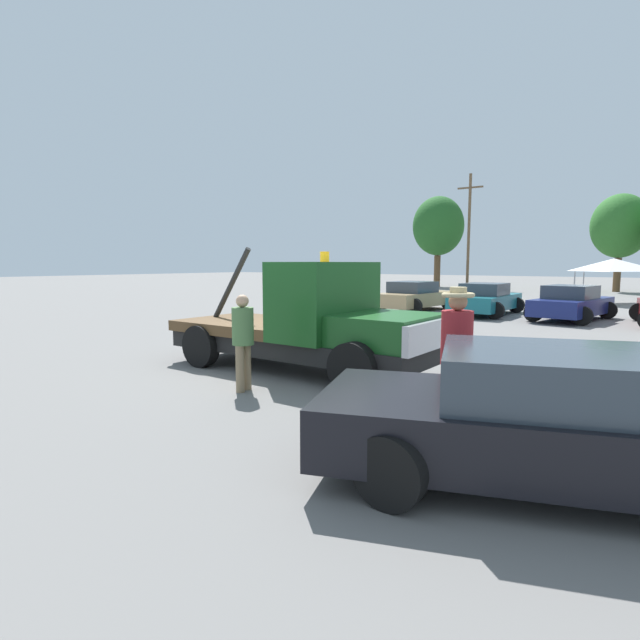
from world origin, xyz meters
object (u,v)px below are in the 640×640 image
parked_car_teal (486,299)px  tree_center (438,226)px  person_near_truck (457,347)px  parked_car_navy (571,303)px  tow_truck (314,325)px  canopy_tent_white (614,265)px  tree_right (620,226)px  utility_pole (469,228)px  parked_car_tan (415,296)px  person_at_hood (243,336)px  foreground_car (579,423)px

parked_car_teal → tree_center: 25.99m
person_near_truck → parked_car_navy: (-0.88, 14.72, -0.45)m
tow_truck → canopy_tent_white: (3.16, 22.94, 1.13)m
person_near_truck → tree_right: 37.86m
person_near_truck → utility_pole: size_ratio=0.19×
tow_truck → parked_car_tan: size_ratio=1.22×
parked_car_navy → tree_center: 27.75m
person_at_hood → parked_car_navy: bearing=69.4°
person_at_hood → tree_right: tree_right is taller
tow_truck → parked_car_navy: size_ratio=1.26×
foreground_car → parked_car_tan: size_ratio=1.16×
utility_pole → tow_truck: bearing=-75.8°
person_at_hood → parked_car_teal: (-0.51, 15.03, -0.30)m
parked_car_navy → utility_pole: 25.42m
person_near_truck → parked_car_teal: 15.49m
tow_truck → parked_car_navy: bearing=79.1°
person_at_hood → tree_center: 39.95m
person_at_hood → utility_pole: 38.27m
parked_car_tan → canopy_tent_white: (6.99, 9.81, 1.42)m
foreground_car → parked_car_navy: bearing=79.4°
parked_car_teal → tree_center: size_ratio=0.55×
parked_car_navy → canopy_tent_white: (0.46, 10.03, 1.42)m
foreground_car → utility_pole: size_ratio=0.56×
foreground_car → tree_center: tree_center is taller
parked_car_navy → utility_pole: utility_pole is taller
tow_truck → utility_pole: size_ratio=0.59×
canopy_tent_white → tree_center: bearing=139.5°
parked_car_navy → tree_center: size_ratio=0.56×
foreground_car → person_at_hood: person_at_hood is taller
tow_truck → foreground_car: (5.14, -2.76, -0.28)m
person_near_truck → person_at_hood: size_ratio=1.14×
tow_truck → parked_car_navy: tow_truck is taller
parked_car_tan → tree_right: (6.13, 22.71, 4.25)m
canopy_tent_white → tree_right: (-0.85, 12.90, 2.83)m
utility_pole → foreground_car: bearing=-69.6°
person_near_truck → utility_pole: bearing=-106.6°
parked_car_navy → canopy_tent_white: size_ratio=1.38×
tree_center → canopy_tent_white: bearing=-40.5°
canopy_tent_white → tree_center: (-15.19, 12.98, 3.44)m
foreground_car → tree_center: (-17.17, 38.68, 4.85)m
utility_pole → parked_car_tan: bearing=-77.0°
person_near_truck → tree_right: bearing=-123.3°
foreground_car → canopy_tent_white: canopy_tent_white is taller
tow_truck → parked_car_navy: (2.70, 12.90, -0.29)m
person_near_truck → canopy_tent_white: canopy_tent_white is taller
person_at_hood → parked_car_tan: 15.52m
tree_right → person_near_truck: bearing=-88.1°
tow_truck → tree_right: (2.31, 35.84, 3.96)m
person_near_truck → canopy_tent_white: bearing=-124.3°
tree_right → canopy_tent_white: bearing=-86.2°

